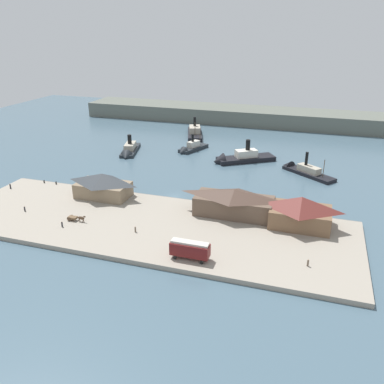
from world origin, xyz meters
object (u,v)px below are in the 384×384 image
at_px(ferry_mid_harbor, 129,151).
at_px(ferry_near_quay, 302,170).
at_px(pedestrian_at_waters_edge, 10,186).
at_px(ferry_moored_east, 238,158).
at_px(pedestrian_standing_center, 62,224).
at_px(mooring_post_east, 44,182).
at_px(horse_cart, 76,218).
at_px(pedestrian_near_west_shed, 25,209).
at_px(ferry_approaching_east, 195,132).
at_px(mooring_post_center_west, 56,183).
at_px(ferry_departing_north, 191,148).
at_px(ferry_shed_west_terminal, 234,202).
at_px(ferry_shed_east_terminal, 301,211).
at_px(street_tram, 190,249).
at_px(ferry_shed_central_terminal, 103,185).
at_px(pedestrian_by_tram, 308,263).
at_px(pedestrian_walking_west, 135,229).

height_order(ferry_mid_harbor, ferry_near_quay, ferry_near_quay).
bearing_deg(pedestrian_at_waters_edge, ferry_moored_east, 39.84).
relative_size(pedestrian_standing_center, ferry_mid_harbor, 0.07).
height_order(pedestrian_standing_center, mooring_post_east, pedestrian_standing_center).
bearing_deg(ferry_moored_east, horse_cart, -114.43).
relative_size(pedestrian_near_west_shed, ferry_approaching_east, 0.06).
bearing_deg(ferry_mid_harbor, pedestrian_at_waters_edge, -109.39).
height_order(mooring_post_center_west, ferry_departing_north, ferry_departing_north).
xyz_separation_m(ferry_shed_west_terminal, ferry_shed_east_terminal, (17.95, -1.23, 0.37)).
distance_m(horse_cart, pedestrian_near_west_shed, 17.34).
height_order(street_tram, mooring_post_east, street_tram).
bearing_deg(ferry_shed_east_terminal, ferry_mid_harbor, 146.53).
xyz_separation_m(ferry_shed_central_terminal, horse_cart, (1.21, -17.06, -2.91)).
bearing_deg(mooring_post_center_west, mooring_post_east, -177.26).
height_order(pedestrian_standing_center, ferry_near_quay, ferry_near_quay).
bearing_deg(street_tram, ferry_departing_north, 107.92).
height_order(pedestrian_near_west_shed, ferry_approaching_east, ferry_approaching_east).
distance_m(pedestrian_standing_center, mooring_post_east, 35.45).
bearing_deg(pedestrian_by_tram, pedestrian_at_waters_edge, 169.49).
bearing_deg(ferry_mid_harbor, street_tram, -55.07).
bearing_deg(pedestrian_standing_center, street_tram, -6.95).
bearing_deg(ferry_shed_central_terminal, ferry_approaching_east, 88.34).
distance_m(pedestrian_standing_center, ferry_moored_east, 78.05).
relative_size(street_tram, pedestrian_by_tram, 5.12).
bearing_deg(ferry_approaching_east, pedestrian_walking_west, -80.84).
distance_m(horse_cart, ferry_mid_harbor, 65.96).
relative_size(pedestrian_by_tram, ferry_moored_east, 0.07).
distance_m(ferry_shed_central_terminal, pedestrian_standing_center, 21.46).
relative_size(ferry_departing_north, ferry_approaching_east, 0.67).
bearing_deg(pedestrian_by_tram, mooring_post_center_west, 162.94).
xyz_separation_m(ferry_shed_east_terminal, pedestrian_at_waters_edge, (-90.85, -1.91, -3.38)).
bearing_deg(mooring_post_east, ferry_shed_central_terminal, -9.80).
bearing_deg(ferry_near_quay, ferry_mid_harbor, 177.89).
relative_size(pedestrian_near_west_shed, ferry_mid_harbor, 0.07).
relative_size(ferry_shed_central_terminal, pedestrian_at_waters_edge, 9.58).
bearing_deg(pedestrian_at_waters_edge, pedestrian_by_tram, -10.51).
relative_size(ferry_shed_central_terminal, pedestrian_by_tram, 9.36).
bearing_deg(mooring_post_center_west, ferry_moored_east, 41.13).
height_order(pedestrian_walking_west, mooring_post_east, pedestrian_walking_west).
distance_m(pedestrian_by_tram, mooring_post_east, 90.32).
bearing_deg(pedestrian_by_tram, ferry_mid_harbor, 138.41).
bearing_deg(mooring_post_center_west, ferry_shed_east_terminal, -4.26).
distance_m(pedestrian_by_tram, mooring_post_center_west, 86.02).
distance_m(pedestrian_walking_west, ferry_approaching_east, 104.67).
distance_m(pedestrian_walking_west, ferry_mid_harbor, 73.13).
bearing_deg(ferry_mid_harbor, ferry_approaching_east, 66.21).
distance_m(pedestrian_at_waters_edge, ferry_mid_harbor, 53.31).
height_order(pedestrian_walking_west, ferry_mid_harbor, ferry_mid_harbor).
xyz_separation_m(ferry_approaching_east, ferry_near_quay, (54.16, -41.00, -0.52)).
relative_size(pedestrian_by_tram, ferry_departing_north, 0.10).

